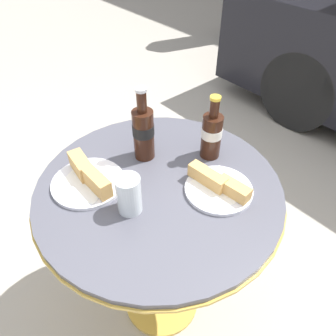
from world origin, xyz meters
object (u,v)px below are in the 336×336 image
object	(u,v)px
bistro_table	(159,212)
lunch_plate_far	(219,186)
cola_bottle_right	(143,132)
lunch_plate_near	(88,178)
cola_bottle_left	(211,134)
drinking_glass	(129,196)

from	to	relation	value
bistro_table	lunch_plate_far	bearing A→B (deg)	41.58
cola_bottle_right	lunch_plate_near	bearing A→B (deg)	-91.62
cola_bottle_left	cola_bottle_right	distance (m)	0.23
bistro_table	lunch_plate_far	world-z (taller)	lunch_plate_far
bistro_table	drinking_glass	world-z (taller)	drinking_glass
drinking_glass	lunch_plate_near	size ratio (longest dim) A/B	0.53
lunch_plate_near	cola_bottle_right	bearing A→B (deg)	88.38
cola_bottle_left	lunch_plate_near	bearing A→B (deg)	-110.86
cola_bottle_right	lunch_plate_near	xyz separation A→B (m)	(-0.01, -0.22, -0.08)
lunch_plate_far	cola_bottle_right	bearing A→B (deg)	-166.89
lunch_plate_near	lunch_plate_far	bearing A→B (deg)	44.50
bistro_table	cola_bottle_right	size ratio (longest dim) A/B	3.06
bistro_table	cola_bottle_right	world-z (taller)	cola_bottle_right
drinking_glass	bistro_table	bearing A→B (deg)	99.65
cola_bottle_left	lunch_plate_far	xyz separation A→B (m)	(0.14, -0.11, -0.07)
bistro_table	drinking_glass	size ratio (longest dim) A/B	6.56
cola_bottle_right	drinking_glass	world-z (taller)	cola_bottle_right
lunch_plate_near	lunch_plate_far	size ratio (longest dim) A/B	1.07
cola_bottle_left	cola_bottle_right	xyz separation A→B (m)	(-0.14, -0.17, 0.01)
drinking_glass	lunch_plate_far	size ratio (longest dim) A/B	0.57
cola_bottle_right	drinking_glass	xyz separation A→B (m)	(0.17, -0.18, -0.05)
cola_bottle_right	bistro_table	bearing A→B (deg)	-21.70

